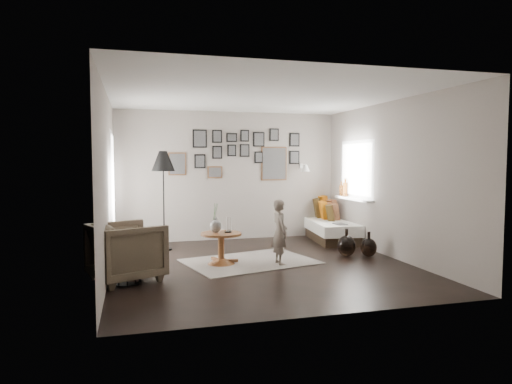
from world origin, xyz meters
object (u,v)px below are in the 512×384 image
object	(u,v)px
pedestal_table	(221,250)
child	(280,232)
floor_lamp	(163,165)
magazine_basket	(127,267)
daybed	(329,226)
demijohn_small	(369,247)
armchair	(127,251)
demijohn_large	(346,246)
vase	(216,224)

from	to	relation	value
pedestal_table	child	size ratio (longest dim) A/B	0.63
floor_lamp	magazine_basket	world-z (taller)	floor_lamp
daybed	demijohn_small	distance (m)	1.73
armchair	demijohn_large	world-z (taller)	armchair
daybed	pedestal_table	bearing A→B (deg)	-140.40
daybed	armchair	world-z (taller)	daybed
vase	daybed	bearing A→B (deg)	31.65
demijohn_large	child	xyz separation A→B (m)	(-1.27, -0.27, 0.33)
floor_lamp	demijohn_small	world-z (taller)	floor_lamp
floor_lamp	child	world-z (taller)	floor_lamp
pedestal_table	floor_lamp	distance (m)	2.07
vase	demijohn_large	bearing A→B (deg)	0.33
vase	demijohn_small	xyz separation A→B (m)	(2.58, -0.11, -0.48)
magazine_basket	vase	bearing A→B (deg)	29.83
pedestal_table	demijohn_large	world-z (taller)	pedestal_table
armchair	demijohn_small	world-z (taller)	armchair
daybed	magazine_basket	world-z (taller)	daybed
pedestal_table	child	distance (m)	0.95
magazine_basket	demijohn_large	world-z (taller)	demijohn_large
floor_lamp	vase	bearing A→B (deg)	-63.33
armchair	floor_lamp	xyz separation A→B (m)	(0.63, 2.01, 1.14)
floor_lamp	pedestal_table	bearing A→B (deg)	-61.10
daybed	demijohn_large	world-z (taller)	daybed
floor_lamp	demijohn_large	distance (m)	3.51
demijohn_small	child	world-z (taller)	child
magazine_basket	demijohn_small	distance (m)	3.96
vase	armchair	world-z (taller)	vase
demijohn_small	demijohn_large	bearing A→B (deg)	161.08
demijohn_small	child	xyz separation A→B (m)	(-1.62, -0.15, 0.35)
pedestal_table	daybed	world-z (taller)	daybed
floor_lamp	magazine_basket	xyz separation A→B (m)	(-0.63, -2.15, -1.32)
vase	magazine_basket	xyz separation A→B (m)	(-1.32, -0.76, -0.42)
floor_lamp	armchair	bearing A→B (deg)	-107.35
vase	demijohn_large	distance (m)	2.28
magazine_basket	child	bearing A→B (deg)	12.43
demijohn_large	child	bearing A→B (deg)	-168.12
pedestal_table	magazine_basket	world-z (taller)	pedestal_table
pedestal_table	daybed	size ratio (longest dim) A/B	0.34
armchair	daybed	bearing A→B (deg)	-83.78
armchair	magazine_basket	bearing A→B (deg)	157.62
magazine_basket	demijohn_small	world-z (taller)	magazine_basket
vase	pedestal_table	bearing A→B (deg)	-14.04
vase	armchair	size ratio (longest dim) A/B	0.52
armchair	demijohn_large	xyz separation A→B (m)	(3.56, 0.63, -0.22)
pedestal_table	demijohn_small	world-z (taller)	pedestal_table
magazine_basket	child	xyz separation A→B (m)	(2.28, 0.50, 0.29)
demijohn_small	child	bearing A→B (deg)	-174.80
daybed	demijohn_large	xyz separation A→B (m)	(-0.39, -1.61, -0.10)
armchair	floor_lamp	bearing A→B (deg)	-40.69
pedestal_table	floor_lamp	bearing A→B (deg)	118.90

